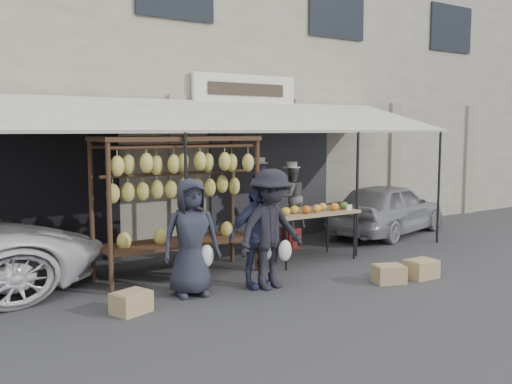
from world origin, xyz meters
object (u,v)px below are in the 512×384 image
Objects in this scene: crate_near_a at (389,274)px; sedan at (388,208)px; customer_mid at (255,237)px; customer_left at (191,237)px; crate_near_b at (421,269)px; crate_far at (131,302)px; banana_rack at (179,179)px; customer_right at (271,229)px; produce_table at (310,213)px; vendor_right at (291,197)px; vendor_left at (259,195)px.

sedan is at bearing 43.70° from crate_near_a.
customer_mid is at bearing 96.23° from sedan.
customer_left is at bearing 158.77° from crate_near_a.
crate_near_b is 1.05× the size of crate_far.
customer_right is at bearing -58.26° from banana_rack.
customer_right is at bearing -146.35° from produce_table.
customer_left is 3.64× the size of crate_far.
customer_mid is at bearing -60.36° from banana_rack.
vendor_right reaches higher than crate_far.
sedan is at bearing 8.32° from banana_rack.
customer_left reaches higher than vendor_right.
produce_table is 3.96m from crate_far.
crate_near_b is at bearing -11.26° from crate_far.
crate_far is (-1.01, -0.28, -0.70)m from customer_left.
vendor_left is at bearing 53.74° from customer_right.
vendor_right reaches higher than produce_table.
crate_far is (-4.17, -2.10, -0.88)m from vendor_right.
vendor_left is 2.52m from customer_mid.
vendor_right is 0.70× the size of customer_right.
crate_near_b is at bearing 121.07° from vendor_left.
banana_rack is 2.33m from vendor_left.
crate_far is (-3.43, -2.15, -0.96)m from vendor_left.
produce_table is 3.30m from sedan.
produce_table is 1.97m from crate_near_a.
banana_rack reaches higher than crate_far.
crate_far is (-4.47, 0.89, -0.01)m from crate_near_b.
vendor_right is 0.36× the size of sedan.
crate_far is 0.13× the size of sedan.
vendor_right is 2.96m from customer_mid.
vendor_right is 2.70× the size of crate_far.
banana_rack is 1.28m from customer_left.
produce_table is 0.49× the size of sedan.
vendor_left reaches higher than crate_near_b.
vendor_right reaches higher than customer_mid.
sedan is (5.86, 1.81, -0.24)m from customer_left.
customer_mid reaches higher than sedan.
customer_mid reaches higher than crate_near_b.
vendor_right is 3.07m from crate_near_a.
banana_rack is 2.54m from produce_table.
customer_mid is at bearing 48.37° from vendor_right.
customer_left is 3.48× the size of crate_near_b.
crate_far is at bearing 44.22° from vendor_left.
banana_rack reaches higher than customer_right.
customer_right reaches higher than sedan.
banana_rack is 1.47× the size of customer_right.
banana_rack is 3.01m from vendor_right.
banana_rack reaches higher than vendor_left.
banana_rack reaches higher than crate_near_b.
produce_table is 1.20m from vendor_left.
banana_rack is at bearing 83.39° from customer_left.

